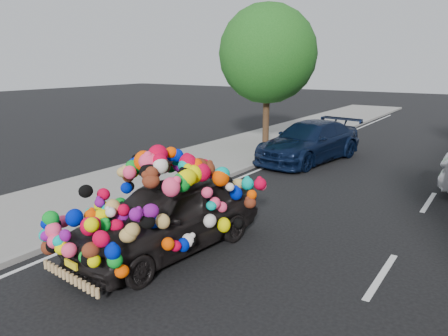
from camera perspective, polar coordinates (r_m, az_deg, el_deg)
The scene contains 7 objects.
ground at distance 9.78m, azimuth -1.24°, elevation -8.53°, with size 100.00×100.00×0.00m, color black.
sidewalk at distance 12.57m, azimuth -17.64°, elevation -3.80°, with size 4.00×60.00×0.12m, color gray.
kerb at distance 11.18m, azimuth -11.26°, elevation -5.55°, with size 0.15×60.00×0.13m, color gray.
lane_markings at distance 8.46m, azimuth 19.86°, elevation -13.09°, with size 6.00×50.00×0.01m, color silver, non-canonical shape.
tree_near_sidewalk at distance 19.17m, azimuth 5.69°, elevation 14.61°, with size 4.20×4.20×6.13m.
plush_art_car at distance 8.69m, azimuth -7.42°, elevation -4.03°, with size 2.57×4.66×2.10m.
navy_sedan at distance 16.94m, azimuth 11.10°, elevation 3.41°, with size 2.09×5.15×1.49m, color black.
Camera 1 is at (5.15, -7.45, 3.70)m, focal length 35.00 mm.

